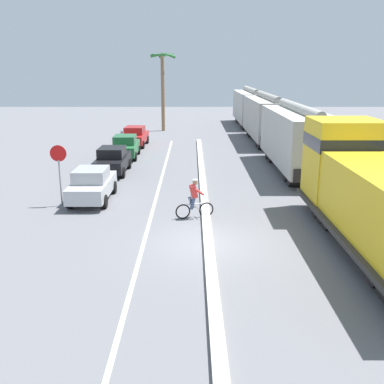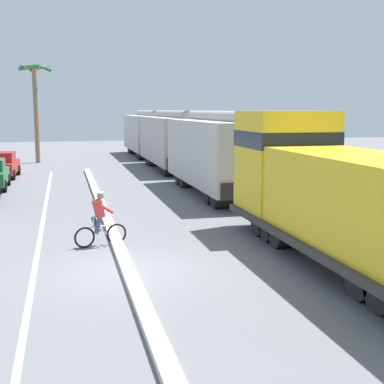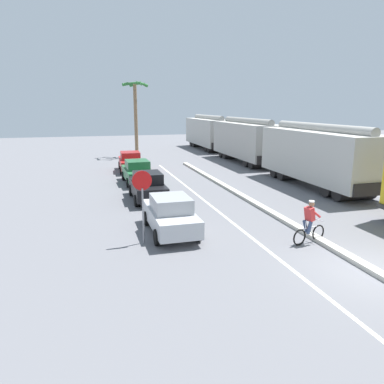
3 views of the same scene
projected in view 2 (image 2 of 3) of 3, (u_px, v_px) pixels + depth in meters
name	position (u px, v px, depth m)	size (l,w,h in m)	color
ground_plane	(127.00, 271.00, 14.14)	(120.00, 120.00, 0.00)	slate
median_curb	(108.00, 222.00, 19.89)	(0.36, 36.00, 0.16)	beige
lane_stripe	(42.00, 228.00, 19.35)	(0.14, 36.00, 0.01)	silver
locomotive	(335.00, 197.00, 15.08)	(3.10, 11.61, 4.20)	gold
hopper_car_lead	(216.00, 153.00, 26.71)	(2.90, 10.60, 4.18)	#B9B7AF
hopper_car_middle	(171.00, 140.00, 37.86)	(2.90, 10.60, 4.18)	#AFACA5
hopper_car_trailing	(146.00, 133.00, 49.00)	(2.90, 10.60, 4.18)	#B8B5AD
parked_car_red	(2.00, 165.00, 33.40)	(1.97, 4.27, 1.62)	red
cyclist	(100.00, 220.00, 16.66)	(1.66, 0.61, 1.71)	black
palm_tree_near	(35.00, 90.00, 42.03)	(2.62, 2.76, 7.88)	#846647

